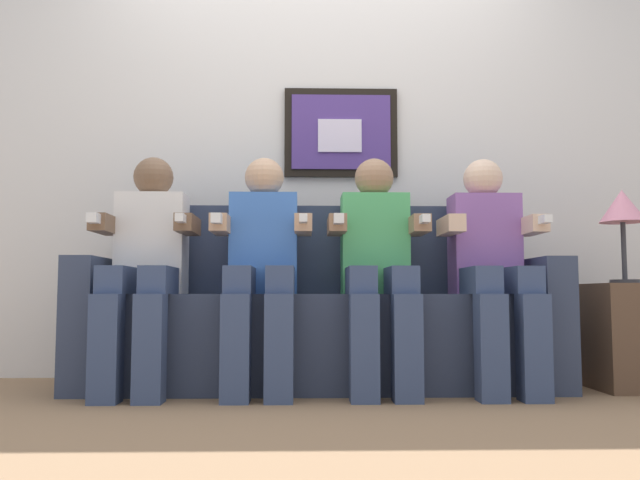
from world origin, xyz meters
The scene contains 9 objects.
ground_plane centered at (0.00, 0.00, 0.00)m, with size 6.10×6.10×0.00m, color #8C6B4C.
back_wall_assembly centered at (0.00, 0.76, 1.30)m, with size 4.69×0.10×2.60m.
couch centered at (0.00, 0.33, 0.31)m, with size 2.29×0.58×0.90m.
person_leftmost centered at (-0.80, 0.16, 0.61)m, with size 0.46×0.56×1.11m.
person_left_center centered at (-0.27, 0.16, 0.61)m, with size 0.46×0.56×1.11m.
person_right_center centered at (0.27, 0.16, 0.61)m, with size 0.46×0.56×1.11m.
person_rightmost centered at (0.80, 0.16, 0.61)m, with size 0.46×0.56×1.11m.
side_table_right centered at (1.50, 0.22, 0.25)m, with size 0.40×0.40×0.50m.
table_lamp centered at (1.48, 0.26, 0.86)m, with size 0.22×0.22×0.46m.
Camera 1 is at (-0.08, -2.90, 0.45)m, focal length 37.11 mm.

